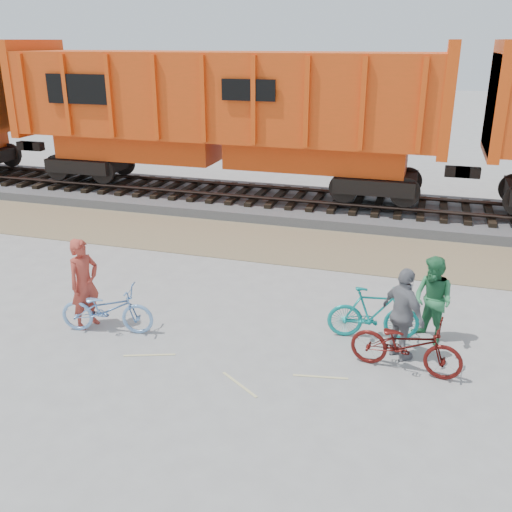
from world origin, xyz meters
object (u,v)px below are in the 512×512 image
object	(u,v)px
person_man	(433,300)
person_woman	(403,315)
bicycle_teal	(374,313)
bicycle_maroon	(406,345)
hopper_car_center	(222,112)
person_solo	(84,283)
bicycle_blue	(107,309)

from	to	relation	value
person_man	person_woman	bearing A→B (deg)	-77.70
bicycle_teal	bicycle_maroon	world-z (taller)	bicycle_teal
person_man	person_woman	distance (m)	0.90
person_man	hopper_car_center	bearing A→B (deg)	174.86
bicycle_maroon	person_solo	world-z (taller)	person_solo
person_solo	person_woman	bearing A→B (deg)	-66.01
hopper_car_center	bicycle_maroon	xyz separation A→B (m)	(6.49, -8.98, -2.53)
bicycle_teal	person_man	size ratio (longest dim) A/B	1.03
bicycle_teal	person_woman	xyz separation A→B (m)	(0.53, -0.57, 0.33)
bicycle_teal	person_man	world-z (taller)	person_man
hopper_car_center	person_woman	bearing A→B (deg)	-53.34
bicycle_blue	person_solo	distance (m)	0.66
hopper_car_center	bicycle_teal	bearing A→B (deg)	-53.83
bicycle_teal	bicycle_maroon	distance (m)	1.16
hopper_car_center	bicycle_blue	size ratio (longest dim) A/B	7.94
person_solo	person_woman	xyz separation A→B (m)	(5.82, 0.54, -0.05)
hopper_car_center	person_man	xyz separation A→B (m)	(6.86, -7.81, -2.20)
hopper_car_center	bicycle_blue	xyz separation A→B (m)	(1.06, -9.22, -2.54)
hopper_car_center	bicycle_maroon	distance (m)	11.37
bicycle_teal	person_woman	world-z (taller)	person_woman
bicycle_blue	person_solo	size ratio (longest dim) A/B	1.00
person_solo	person_woman	world-z (taller)	person_solo
person_woman	hopper_car_center	bearing A→B (deg)	-7.55
hopper_car_center	bicycle_blue	distance (m)	9.63
hopper_car_center	person_man	world-z (taller)	hopper_car_center
bicycle_maroon	bicycle_blue	bearing A→B (deg)	99.57
bicycle_teal	bicycle_maroon	bearing A→B (deg)	-156.75
hopper_car_center	person_man	bearing A→B (deg)	-48.73
bicycle_maroon	person_woman	world-z (taller)	person_woman
person_man	person_woman	size ratio (longest dim) A/B	0.98
bicycle_blue	person_man	size ratio (longest dim) A/B	1.09
bicycle_teal	person_solo	world-z (taller)	person_solo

